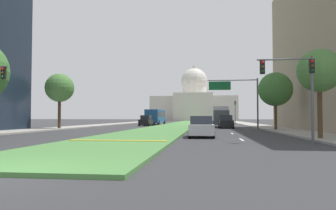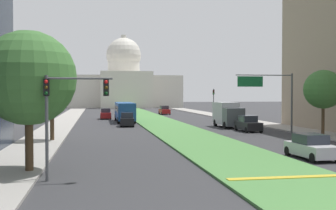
{
  "view_description": "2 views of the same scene",
  "coord_description": "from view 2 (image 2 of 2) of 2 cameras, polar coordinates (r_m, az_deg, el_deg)",
  "views": [
    {
      "loc": [
        5.27,
        -7.65,
        1.56
      ],
      "look_at": [
        -1.2,
        45.58,
        3.58
      ],
      "focal_mm": 33.94,
      "sensor_mm": 36.0,
      "label": 1
    },
    {
      "loc": [
        -9.17,
        -8.45,
        4.29
      ],
      "look_at": [
        1.33,
        52.29,
        2.64
      ],
      "focal_mm": 44.69,
      "sensor_mm": 36.0,
      "label": 2
    }
  ],
  "objects": [
    {
      "name": "lane_dashes_right",
      "position": [
        45.53,
        11.96,
        -3.9
      ],
      "size": [
        0.16,
        36.64,
        0.01
      ],
      "color": "silver",
      "rests_on": "ground_plane"
    },
    {
      "name": "grass_median",
      "position": [
        68.02,
        -2.05,
        -2.03
      ],
      "size": [
        6.55,
        117.65,
        0.14
      ],
      "primitive_type": "cube",
      "color": "#4C8442",
      "rests_on": "ground_plane"
    },
    {
      "name": "overhead_guide_sign",
      "position": [
        46.08,
        13.82,
        1.98
      ],
      "size": [
        6.46,
        0.2,
        6.5
      ],
      "color": "#515456",
      "rests_on": "ground_plane"
    },
    {
      "name": "sedan_midblock",
      "position": [
        48.41,
        10.89,
        -2.57
      ],
      "size": [
        1.96,
        4.16,
        1.83
      ],
      "color": "black",
      "rests_on": "ground_plane"
    },
    {
      "name": "sedan_lead_stopped",
      "position": [
        29.3,
        18.96,
        -5.45
      ],
      "size": [
        2.04,
        4.22,
        1.63
      ],
      "color": "#BCBCC1",
      "rests_on": "ground_plane"
    },
    {
      "name": "traffic_light_near_left",
      "position": [
        21.14,
        -13.96,
        0.15
      ],
      "size": [
        3.34,
        0.35,
        5.2
      ],
      "color": "#515456",
      "rests_on": "ground_plane"
    },
    {
      "name": "sedan_very_far",
      "position": [
        87.21,
        -0.49,
        -0.74
      ],
      "size": [
        1.93,
        4.27,
        1.79
      ],
      "color": "maroon",
      "rests_on": "ground_plane"
    },
    {
      "name": "ground_plane",
      "position": [
        74.5,
        -2.73,
        -1.77
      ],
      "size": [
        287.59,
        287.59,
        0.0
      ],
      "primitive_type": "plane",
      "color": "#333335"
    },
    {
      "name": "sedan_distant",
      "position": [
        55.31,
        -5.61,
        -2.03
      ],
      "size": [
        2.05,
        4.3,
        1.86
      ],
      "color": "black",
      "rests_on": "ground_plane"
    },
    {
      "name": "capitol_building",
      "position": [
        138.65,
        -6.03,
        2.69
      ],
      "size": [
        35.49,
        26.95,
        23.76
      ],
      "color": "beige",
      "rests_on": "ground_plane"
    },
    {
      "name": "traffic_light_far_right",
      "position": [
        74.95,
        6.24,
        0.78
      ],
      "size": [
        0.28,
        0.35,
        5.2
      ],
      "color": "#515456",
      "rests_on": "ground_plane"
    },
    {
      "name": "street_tree_left_near",
      "position": [
        23.69,
        -18.48,
        3.49
      ],
      "size": [
        5.11,
        5.11,
        7.7
      ],
      "color": "#4C3823",
      "rests_on": "ground_plane"
    },
    {
      "name": "sidewalk_right",
      "position": [
        65.16,
        11.09,
        -2.21
      ],
      "size": [
        4.0,
        117.65,
        0.15
      ],
      "primitive_type": "cube",
      "color": "#9E9991",
      "rests_on": "ground_plane"
    },
    {
      "name": "city_bus",
      "position": [
        63.9,
        -5.93,
        -0.74
      ],
      "size": [
        2.62,
        11.0,
        2.95
      ],
      "color": "#1E4C8C",
      "rests_on": "ground_plane"
    },
    {
      "name": "street_tree_right_mid",
      "position": [
        44.28,
        20.42,
        1.99
      ],
      "size": [
        3.87,
        3.87,
        6.67
      ],
      "color": "#4C3823",
      "rests_on": "ground_plane"
    },
    {
      "name": "street_tree_left_mid",
      "position": [
        38.81,
        -15.57,
        2.81
      ],
      "size": [
        3.58,
        3.58,
        7.02
      ],
      "color": "#4C3823",
      "rests_on": "ground_plane"
    },
    {
      "name": "median_curb_nose",
      "position": [
        21.69,
        15.63,
        -9.49
      ],
      "size": [
        5.89,
        0.5,
        0.04
      ],
      "primitive_type": "cube",
      "color": "gold",
      "rests_on": "grass_median"
    },
    {
      "name": "sidewalk_left",
      "position": [
        61.08,
        -14.38,
        -2.47
      ],
      "size": [
        4.0,
        117.65,
        0.15
      ],
      "primitive_type": "cube",
      "color": "#9E9991",
      "rests_on": "ground_plane"
    },
    {
      "name": "box_truck_delivery",
      "position": [
        54.03,
        8.13,
        -1.26
      ],
      "size": [
        2.4,
        6.4,
        3.2
      ],
      "color": "#4C5156",
      "rests_on": "ground_plane"
    },
    {
      "name": "sedan_far_horizon",
      "position": [
        71.93,
        -8.5,
        -1.22
      ],
      "size": [
        1.89,
        4.7,
        1.84
      ],
      "color": "maroon",
      "rests_on": "ground_plane"
    }
  ]
}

